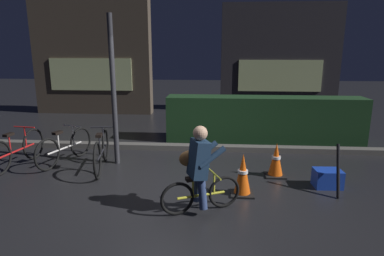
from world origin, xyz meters
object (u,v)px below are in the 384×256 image
parked_bike_center_left (102,151)px  traffic_cone_far (276,160)px  street_post (114,92)px  cyclist (199,169)px  blue_crate (327,178)px  closed_umbrella (338,170)px  parked_bike_left_mid (65,147)px  parked_bike_leftmost (17,150)px  traffic_cone_near (243,175)px

parked_bike_center_left → traffic_cone_far: 3.26m
street_post → cyclist: street_post is taller
traffic_cone_far → blue_crate: bearing=-28.9°
parked_bike_center_left → closed_umbrella: bearing=-112.1°
street_post → parked_bike_left_mid: size_ratio=1.92×
parked_bike_left_mid → blue_crate: 4.97m
parked_bike_left_mid → closed_umbrella: bearing=-85.2°
parked_bike_leftmost → blue_crate: 5.75m
parked_bike_center_left → blue_crate: (4.04, -0.56, -0.20)m
traffic_cone_far → blue_crate: traffic_cone_far is taller
parked_bike_leftmost → cyclist: 3.95m
parked_bike_left_mid → cyclist: size_ratio=1.21×
cyclist → blue_crate: bearing=2.1°
parked_bike_leftmost → traffic_cone_far: bearing=-84.7°
cyclist → closed_umbrella: cyclist is taller
blue_crate → cyclist: size_ratio=0.35×
traffic_cone_far → blue_crate: size_ratio=1.40×
traffic_cone_near → blue_crate: size_ratio=1.53×
traffic_cone_far → blue_crate: 0.90m
parked_bike_center_left → closed_umbrella: (4.10, -0.81, 0.04)m
cyclist → closed_umbrella: size_ratio=1.47×
parked_bike_leftmost → closed_umbrella: 5.84m
parked_bike_center_left → closed_umbrella: 4.18m
street_post → traffic_cone_near: street_post is taller
parked_bike_left_mid → traffic_cone_far: 4.13m
parked_bike_left_mid → traffic_cone_far: bearing=-78.5°
traffic_cone_near → blue_crate: 1.50m
parked_bike_leftmost → parked_bike_center_left: parked_bike_center_left is taller
traffic_cone_near → closed_umbrella: 1.51m
street_post → parked_bike_center_left: 1.16m
parked_bike_left_mid → traffic_cone_near: size_ratio=2.25×
cyclist → parked_bike_center_left: bearing=118.2°
traffic_cone_near → parked_bike_leftmost: bearing=167.5°
traffic_cone_near → traffic_cone_far: 1.06m
parked_bike_left_mid → parked_bike_center_left: 0.90m
parked_bike_leftmost → closed_umbrella: closed_umbrella is taller
parked_bike_center_left → street_post: bearing=-39.2°
parked_bike_left_mid → cyclist: cyclist is taller
parked_bike_center_left → blue_crate: parked_bike_center_left is taller
street_post → parked_bike_center_left: size_ratio=1.75×
traffic_cone_near → closed_umbrella: bearing=5.7°
street_post → blue_crate: (3.85, -0.90, -1.30)m
parked_bike_leftmost → traffic_cone_near: (4.28, -0.95, -0.01)m
blue_crate → closed_umbrella: 0.35m
street_post → cyclist: 2.71m
cyclist → closed_umbrella: 2.29m
parked_bike_leftmost → traffic_cone_far: (4.94, -0.12, -0.04)m
blue_crate → cyclist: bearing=-154.6°
street_post → parked_bike_left_mid: bearing=-176.5°
parked_bike_left_mid → cyclist: (2.80, -1.83, 0.30)m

